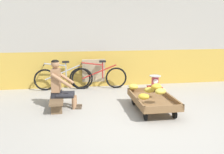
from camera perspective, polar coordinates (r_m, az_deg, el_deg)
The scene contains 11 objects.
ground_plane at distance 5.01m, azimuth 8.38°, elevation -10.88°, with size 80.00×80.00×0.00m, color #A39E93.
back_wall at distance 7.88m, azimuth 1.43°, elevation 9.06°, with size 16.00×0.30×3.02m.
banana_cart at distance 5.73m, azimuth 9.23°, elevation -5.33°, with size 0.85×1.45×0.36m.
banana_pile at distance 5.78m, azimuth 8.59°, elevation -2.79°, with size 0.88×1.18×0.26m.
low_bench at distance 5.99m, azimuth -12.40°, elevation -5.08°, with size 0.32×1.11×0.27m.
vendor_seated at distance 5.88m, azimuth -11.72°, elevation -1.65°, with size 0.70×0.52×1.14m.
plastic_crate at distance 6.78m, azimuth 9.66°, elevation -3.35°, with size 0.36×0.28×0.30m.
weighing_scale at distance 6.70m, azimuth 9.76°, elevation -0.86°, with size 0.30×0.30×0.29m.
bicycle_near_left at distance 7.54m, azimuth -11.15°, elevation -0.22°, with size 1.66×0.48×0.86m.
bicycle_far_left at distance 7.52m, azimuth -2.94°, elevation -0.04°, with size 1.66×0.48×0.86m.
sign_board at distance 7.71m, azimuth -4.20°, elevation 0.92°, with size 0.70×0.22×0.88m.
Camera 1 is at (-1.42, -4.38, 1.96)m, focal length 40.21 mm.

